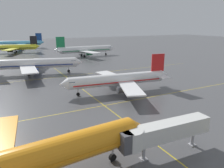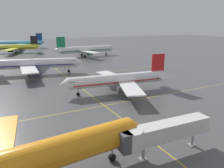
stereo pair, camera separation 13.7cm
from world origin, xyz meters
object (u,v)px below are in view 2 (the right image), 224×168
Objects in this scene: airliner_second_row at (119,80)px; airliner_far_left_stand at (85,49)px; airliner_distant_taxiway at (21,43)px; jet_bridge at (158,133)px; airliner_third_row at (33,64)px; airliner_far_right_stand at (13,47)px; airliner_front_gate at (6,168)px.

airliner_far_left_stand reaches higher than airliner_second_row.
airliner_second_row is 0.88× the size of airliner_far_left_stand.
jet_bridge is at bearing -88.85° from airliner_distant_taxiway.
airliner_second_row is 0.89× the size of airliner_third_row.
airliner_far_right_stand is at bearing 94.39° from jet_bridge.
airliner_second_row is at bearing -84.23° from airliner_distant_taxiway.
airliner_third_row is at bearing -134.41° from airliner_far_left_stand.
airliner_far_right_stand is at bearing 91.92° from airliner_third_row.
airliner_front_gate is 148.02m from airliner_far_right_stand.
airliner_third_row is 71.74m from jet_bridge.
airliner_front_gate is 179.09m from airliner_distant_taxiway.
airliner_far_left_stand is 2.48× the size of jet_bridge.
airliner_distant_taxiway is at bearing 84.17° from airliner_front_gate.
airliner_far_left_stand is 1.09× the size of airliner_far_right_stand.
airliner_distant_taxiway is (-14.75, 145.96, 0.44)m from airliner_second_row.
airliner_distant_taxiway is (-32.53, 69.38, -0.10)m from airliner_far_left_stand.
airliner_front_gate reaches higher than airliner_third_row.
airliner_second_row is at bearing 44.37° from airliner_front_gate.
airliner_front_gate is 1.02× the size of airliner_third_row.
airliner_front_gate is 1.09× the size of airliner_far_right_stand.
airliner_far_right_stand is (-40.36, 38.87, -0.31)m from airliner_far_left_stand.
airliner_third_row is at bearing 97.06° from jet_bridge.
airliner_distant_taxiway is (7.83, 30.51, 0.21)m from airliner_far_right_stand.
airliner_distant_taxiway reaches higher than airliner_second_row.
airliner_third_row reaches higher than airliner_distant_taxiway.
airliner_third_row is 1.08× the size of airliner_far_right_stand.
airliner_far_left_stand reaches higher than jet_bridge.
airliner_far_left_stand is at bearing 45.59° from airliner_third_row.
airliner_front_gate is at bearing -114.99° from airliner_far_left_stand.
airliner_third_row is 2.44× the size of jet_bridge.
airliner_far_right_stand is 149.06m from jet_bridge.
airliner_front_gate is at bearing -94.01° from airliner_far_right_stand.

